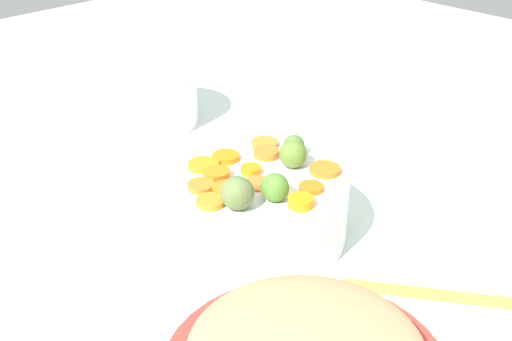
% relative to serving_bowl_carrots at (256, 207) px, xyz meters
% --- Properties ---
extents(tabletop, '(2.40, 2.40, 0.02)m').
position_rel_serving_bowl_carrots_xyz_m(tabletop, '(-0.02, 0.02, -0.05)').
color(tabletop, silver).
rests_on(tabletop, ground).
extents(serving_bowl_carrots, '(0.23, 0.23, 0.08)m').
position_rel_serving_bowl_carrots_xyz_m(serving_bowl_carrots, '(0.00, 0.00, 0.00)').
color(serving_bowl_carrots, white).
rests_on(serving_bowl_carrots, tabletop).
extents(carrot_slice_0, '(0.05, 0.05, 0.01)m').
position_rel_serving_bowl_carrots_xyz_m(carrot_slice_0, '(-0.00, 0.05, 0.05)').
color(carrot_slice_0, orange).
rests_on(carrot_slice_0, serving_bowl_carrots).
extents(carrot_slice_1, '(0.04, 0.04, 0.01)m').
position_rel_serving_bowl_carrots_xyz_m(carrot_slice_1, '(-0.02, 0.01, 0.05)').
color(carrot_slice_1, orange).
rests_on(carrot_slice_1, serving_bowl_carrots).
extents(carrot_slice_2, '(0.04, 0.04, 0.01)m').
position_rel_serving_bowl_carrots_xyz_m(carrot_slice_2, '(0.03, -0.05, 0.05)').
color(carrot_slice_2, orange).
rests_on(carrot_slice_2, serving_bowl_carrots).
extents(carrot_slice_3, '(0.04, 0.04, 0.01)m').
position_rel_serving_bowl_carrots_xyz_m(carrot_slice_3, '(-0.01, 0.08, 0.05)').
color(carrot_slice_3, orange).
rests_on(carrot_slice_3, serving_bowl_carrots).
extents(carrot_slice_4, '(0.05, 0.05, 0.01)m').
position_rel_serving_bowl_carrots_xyz_m(carrot_slice_4, '(0.06, -0.07, 0.05)').
color(carrot_slice_4, orange).
rests_on(carrot_slice_4, serving_bowl_carrots).
extents(carrot_slice_5, '(0.04, 0.04, 0.01)m').
position_rel_serving_bowl_carrots_xyz_m(carrot_slice_5, '(0.06, -0.01, 0.05)').
color(carrot_slice_5, orange).
rests_on(carrot_slice_5, serving_bowl_carrots).
extents(carrot_slice_6, '(0.04, 0.04, 0.01)m').
position_rel_serving_bowl_carrots_xyz_m(carrot_slice_6, '(0.03, 0.07, 0.05)').
color(carrot_slice_6, orange).
rests_on(carrot_slice_6, serving_bowl_carrots).
extents(carrot_slice_7, '(0.04, 0.04, 0.01)m').
position_rel_serving_bowl_carrots_xyz_m(carrot_slice_7, '(0.03, 0.03, 0.05)').
color(carrot_slice_7, orange).
rests_on(carrot_slice_7, serving_bowl_carrots).
extents(carrot_slice_8, '(0.03, 0.03, 0.01)m').
position_rel_serving_bowl_carrots_xyz_m(carrot_slice_8, '(0.01, -0.00, 0.05)').
color(carrot_slice_8, orange).
rests_on(carrot_slice_8, serving_bowl_carrots).
extents(carrot_slice_9, '(0.04, 0.04, 0.01)m').
position_rel_serving_bowl_carrots_xyz_m(carrot_slice_9, '(-0.05, -0.07, 0.05)').
color(carrot_slice_9, orange).
rests_on(carrot_slice_9, serving_bowl_carrots).
extents(carrot_slice_10, '(0.05, 0.05, 0.01)m').
position_rel_serving_bowl_carrots_xyz_m(carrot_slice_10, '(0.07, 0.03, 0.05)').
color(carrot_slice_10, orange).
rests_on(carrot_slice_10, serving_bowl_carrots).
extents(carrot_slice_11, '(0.03, 0.03, 0.01)m').
position_rel_serving_bowl_carrots_xyz_m(carrot_slice_11, '(-0.07, -0.03, 0.05)').
color(carrot_slice_11, orange).
rests_on(carrot_slice_11, serving_bowl_carrots).
extents(carrot_slice_12, '(0.04, 0.04, 0.01)m').
position_rel_serving_bowl_carrots_xyz_m(carrot_slice_12, '(-0.08, 0.01, 0.05)').
color(carrot_slice_12, orange).
rests_on(carrot_slice_12, serving_bowl_carrots).
extents(brussels_sprout_0, '(0.03, 0.03, 0.03)m').
position_rel_serving_bowl_carrots_xyz_m(brussels_sprout_0, '(-0.05, 0.02, 0.06)').
color(brussels_sprout_0, '#50812C').
rests_on(brussels_sprout_0, serving_bowl_carrots).
extents(brussels_sprout_1, '(0.04, 0.04, 0.04)m').
position_rel_serving_bowl_carrots_xyz_m(brussels_sprout_1, '(-0.01, -0.05, 0.06)').
color(brussels_sprout_1, '#5B7C2D').
rests_on(brussels_sprout_1, serving_bowl_carrots).
extents(brussels_sprout_2, '(0.04, 0.04, 0.04)m').
position_rel_serving_bowl_carrots_xyz_m(brussels_sprout_2, '(-0.04, 0.07, 0.06)').
color(brussels_sprout_2, '#5C723C').
rests_on(brussels_sprout_2, serving_bowl_carrots).
extents(brussels_sprout_3, '(0.03, 0.03, 0.03)m').
position_rel_serving_bowl_carrots_xyz_m(brussels_sprout_3, '(0.01, -0.08, 0.06)').
color(brussels_sprout_3, '#537335').
rests_on(brussels_sprout_3, serving_bowl_carrots).
extents(casserole_dish, '(0.19, 0.19, 0.10)m').
position_rel_serving_bowl_carrots_xyz_m(casserole_dish, '(0.39, -0.11, 0.01)').
color(casserole_dish, white).
rests_on(casserole_dish, tabletop).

